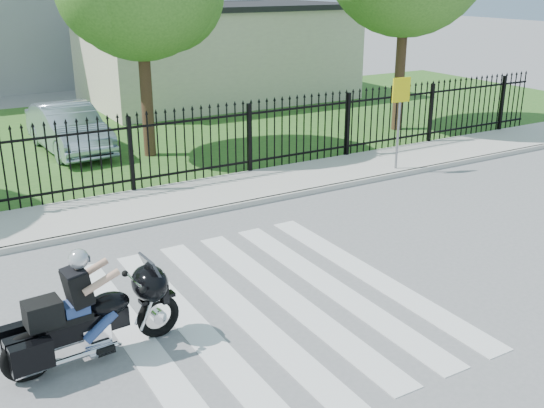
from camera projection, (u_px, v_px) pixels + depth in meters
ground at (265, 305)px, 9.60m from camera, size 120.00×120.00×0.00m
crosswalk at (265, 304)px, 9.60m from camera, size 5.00×5.50×0.01m
sidewalk at (149, 205)px, 13.64m from camera, size 40.00×2.00×0.12m
curb at (167, 219)px, 12.83m from camera, size 40.00×0.12×0.12m
grass_strip at (69, 140)px, 19.34m from camera, size 40.00×12.00×0.02m
iron_fence at (131, 156)px, 14.17m from camera, size 26.00×0.04×1.80m
building_low at (217, 55)px, 25.34m from camera, size 10.00×6.00×3.50m
building_low_roof at (216, 6)px, 24.72m from camera, size 10.20×6.20×0.20m
motorcycle_rider at (88, 313)px, 8.06m from camera, size 2.38×0.84×1.58m
parked_car at (69, 128)px, 17.76m from camera, size 1.62×4.11×1.33m
traffic_sign at (400, 104)px, 15.49m from camera, size 0.50×0.09×2.27m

